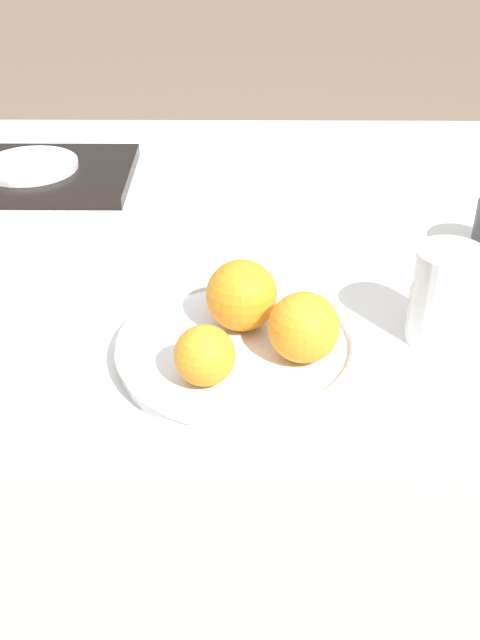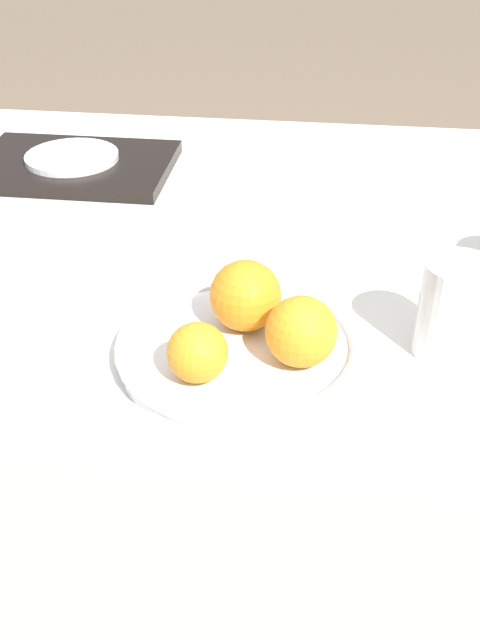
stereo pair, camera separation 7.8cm
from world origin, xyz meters
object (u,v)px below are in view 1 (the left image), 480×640
Objects in this scene: fruit_platter at (240,347)px; side_plate at (30,166)px; water_glass at (445,296)px; orange_0 at (242,295)px; orange_1 at (304,327)px; serving_tray at (31,174)px; orange_2 at (205,355)px.

fruit_platter is 0.59m from side_plate.
water_glass reaches higher than side_plate.
orange_0 reaches higher than orange_1.
fruit_platter is 3.42× the size of orange_0.
side_plate is at bearing 90.00° from serving_tray.
orange_2 reaches higher than side_plate.
orange_2 is (-0.04, -0.10, -0.01)m from orange_0.
orange_1 is (0.06, -0.02, 0.04)m from fruit_platter.
water_glass reaches higher than fruit_platter.
orange_1 is at bearing -42.04° from orange_0.
orange_0 is at bearing 87.62° from fruit_platter.
orange_0 is 0.22m from water_glass.
serving_tray is at bearing 127.51° from orange_0.
orange_2 is (-0.10, -0.04, -0.01)m from orange_1.
orange_0 is 0.24× the size of serving_tray.
orange_1 is 0.67× the size of water_glass.
orange_2 is (-0.03, -0.06, 0.04)m from fruit_platter.
fruit_platter is 0.83× the size of serving_tray.
side_plate is (-0.34, 0.44, -0.03)m from orange_0.
fruit_platter is 2.43× the size of water_glass.
water_glass is (0.22, 0.01, -0.00)m from orange_0.
fruit_platter is 0.23m from water_glass.
serving_tray is at bearing 142.10° from water_glass.
orange_0 is 0.56m from serving_tray.
water_glass reaches higher than orange_0.
fruit_platter is at bearing -54.66° from side_plate.
water_glass is at bearing 22.20° from orange_1.
serving_tray is at bearing 125.34° from fruit_platter.
orange_1 is at bearing -19.17° from fruit_platter.
fruit_platter is 3.63× the size of orange_1.
water_glass reaches higher than orange_1.
orange_1 is (0.06, -0.06, -0.00)m from orange_0.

